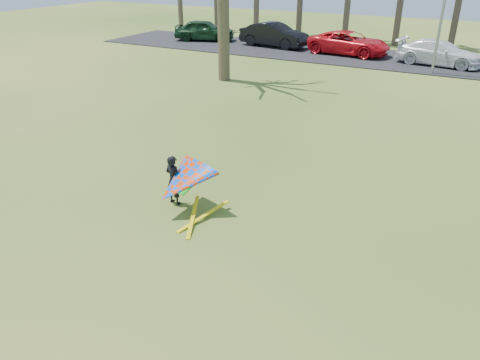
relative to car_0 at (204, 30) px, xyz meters
The scene contains 7 objects.
ground 30.17m from the car_0, 58.08° to the right, with size 100.00×100.00×0.00m, color #205713.
parking_strip 15.98m from the car_0, ahead, with size 46.00×7.00×0.06m, color black.
car_0 is the anchor object (origin of this frame).
car_1 6.12m from the car_0, ahead, with size 1.82×5.23×1.72m, color black.
car_2 11.95m from the car_0, ahead, with size 2.56×5.56×1.55m, color red.
car_3 17.95m from the car_0, ahead, with size 2.10×5.17×1.50m, color white.
kite_flyer 27.96m from the car_0, 59.05° to the right, with size 2.13×2.39×2.02m.
Camera 1 is at (5.08, -7.43, 6.24)m, focal length 35.00 mm.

